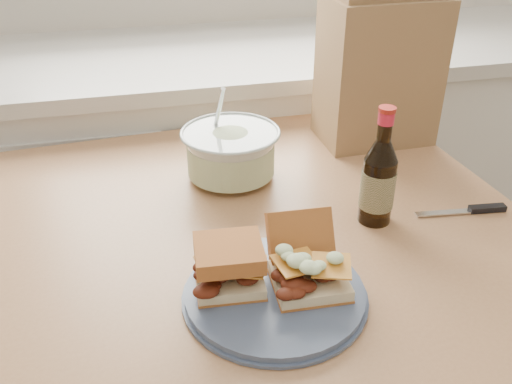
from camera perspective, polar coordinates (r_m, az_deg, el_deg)
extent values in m
cube|color=silver|center=(1.94, -2.69, 0.17)|extent=(2.40, 0.60, 0.90)
cube|color=beige|center=(1.75, -3.07, 13.58)|extent=(2.50, 0.64, 0.04)
cube|color=#B27F54|center=(1.06, 1.08, -5.13)|extent=(1.08, 1.08, 0.04)
cube|color=#B27F54|center=(1.64, -19.65, -10.80)|extent=(0.07, 0.07, 0.79)
cube|color=#B27F54|center=(1.78, 9.99, -5.39)|extent=(0.07, 0.07, 0.79)
cylinder|color=#45536F|center=(0.90, 1.89, -10.17)|extent=(0.28, 0.28, 0.02)
cube|color=beige|center=(0.90, -2.66, -8.79)|extent=(0.11, 0.10, 0.02)
cube|color=orange|center=(0.88, -2.71, -7.17)|extent=(0.06, 0.06, 0.00)
cube|color=#B66C30|center=(0.86, -2.74, -6.10)|extent=(0.11, 0.10, 0.03)
cube|color=beige|center=(0.90, 5.38, -8.86)|extent=(0.12, 0.11, 0.02)
cube|color=orange|center=(0.87, 5.49, -7.10)|extent=(0.07, 0.07, 0.00)
cube|color=#B66C30|center=(0.93, 4.48, -4.70)|extent=(0.11, 0.08, 0.10)
cone|color=silver|center=(1.20, -2.53, 3.70)|extent=(0.20, 0.20, 0.10)
cylinder|color=silver|center=(1.20, -2.53, 3.50)|extent=(0.18, 0.18, 0.07)
torus|color=silver|center=(1.18, -2.59, 5.97)|extent=(0.21, 0.21, 0.01)
cylinder|color=silver|center=(1.19, -3.81, 7.90)|extent=(0.02, 0.08, 0.14)
cylinder|color=black|center=(1.07, 12.02, 0.12)|extent=(0.06, 0.06, 0.13)
cone|color=black|center=(1.03, 12.51, 4.10)|extent=(0.06, 0.06, 0.04)
cylinder|color=black|center=(1.01, 12.80, 6.45)|extent=(0.03, 0.03, 0.05)
cylinder|color=red|center=(1.01, 12.90, 7.23)|extent=(0.03, 0.03, 0.02)
cylinder|color=#A9271F|center=(1.00, 13.00, 8.05)|extent=(0.03, 0.03, 0.01)
cylinder|color=#323A1D|center=(1.07, 12.04, 0.34)|extent=(0.06, 0.06, 0.07)
cube|color=silver|center=(1.16, 18.55, -1.95)|extent=(0.13, 0.03, 0.00)
cube|color=black|center=(1.19, 22.12, -1.52)|extent=(0.07, 0.02, 0.01)
cube|color=#996D4A|center=(1.37, 12.17, 11.76)|extent=(0.26, 0.17, 0.33)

